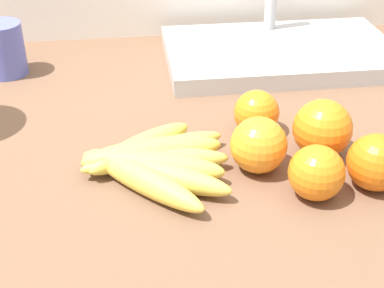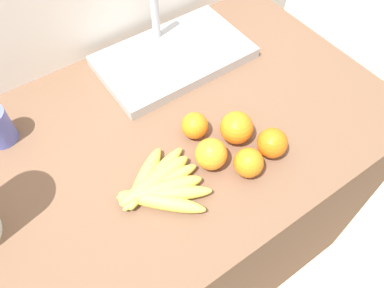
# 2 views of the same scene
# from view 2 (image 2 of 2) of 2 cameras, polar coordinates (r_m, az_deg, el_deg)

# --- Properties ---
(ground_plane) EXTENTS (6.00, 6.00, 0.00)m
(ground_plane) POSITION_cam_2_polar(r_m,az_deg,el_deg) (1.77, -4.73, -17.63)
(ground_plane) COLOR beige
(counter) EXTENTS (1.40, 0.75, 0.91)m
(counter) POSITION_cam_2_polar(r_m,az_deg,el_deg) (1.35, -6.05, -11.64)
(counter) COLOR brown
(counter) RESTS_ON ground
(wall_back) EXTENTS (1.80, 0.06, 1.30)m
(wall_back) POSITION_cam_2_polar(r_m,az_deg,el_deg) (1.40, -15.39, 4.56)
(wall_back) COLOR silver
(wall_back) RESTS_ON ground
(banana_bunch) EXTENTS (0.21, 0.23, 0.04)m
(banana_bunch) POSITION_cam_2_polar(r_m,az_deg,el_deg) (0.87, -5.23, -6.42)
(banana_bunch) COLOR #EAC74C
(banana_bunch) RESTS_ON counter
(orange_back_right) EXTENTS (0.08, 0.08, 0.08)m
(orange_back_right) POSITION_cam_2_polar(r_m,az_deg,el_deg) (0.89, 2.91, -1.53)
(orange_back_right) COLOR orange
(orange_back_right) RESTS_ON counter
(orange_far_right) EXTENTS (0.08, 0.08, 0.08)m
(orange_far_right) POSITION_cam_2_polar(r_m,az_deg,el_deg) (0.93, 12.02, 0.15)
(orange_far_right) COLOR orange
(orange_far_right) RESTS_ON counter
(orange_center) EXTENTS (0.08, 0.08, 0.08)m
(orange_center) POSITION_cam_2_polar(r_m,az_deg,el_deg) (0.94, 6.73, 2.48)
(orange_center) COLOR orange
(orange_center) RESTS_ON counter
(orange_right) EXTENTS (0.07, 0.07, 0.07)m
(orange_right) POSITION_cam_2_polar(r_m,az_deg,el_deg) (0.89, 8.54, -2.82)
(orange_right) COLOR orange
(orange_right) RESTS_ON counter
(orange_front) EXTENTS (0.07, 0.07, 0.07)m
(orange_front) POSITION_cam_2_polar(r_m,az_deg,el_deg) (0.95, 0.40, 2.80)
(orange_front) COLOR orange
(orange_front) RESTS_ON counter
(sink_basin) EXTENTS (0.44, 0.26, 0.20)m
(sink_basin) POSITION_cam_2_polar(r_m,az_deg,el_deg) (1.15, -2.82, 13.19)
(sink_basin) COLOR #B7BABF
(sink_basin) RESTS_ON counter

